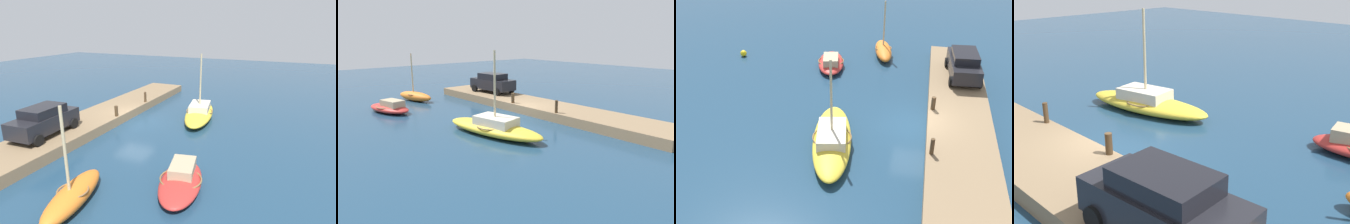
# 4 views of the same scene
# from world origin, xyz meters

# --- Properties ---
(ground_plane) EXTENTS (84.00, 84.00, 0.00)m
(ground_plane) POSITION_xyz_m (0.00, 0.00, 0.00)
(ground_plane) COLOR navy
(dock_platform) EXTENTS (21.58, 3.42, 0.63)m
(dock_platform) POSITION_xyz_m (0.00, -2.23, 0.31)
(dock_platform) COLOR #846B4C
(dock_platform) RESTS_ON ground_plane
(motorboat_red) EXTENTS (4.35, 2.59, 0.98)m
(motorboat_red) POSITION_xyz_m (6.80, 6.47, 0.38)
(motorboat_red) COLOR #B72D28
(motorboat_red) RESTS_ON ground_plane
(sailboat_yellow) EXTENTS (6.87, 3.13, 4.84)m
(sailboat_yellow) POSITION_xyz_m (-2.74, 4.16, 0.46)
(sailboat_yellow) COLOR gold
(sailboat_yellow) RESTS_ON ground_plane
(rowboat_orange) EXTENTS (4.15, 2.00, 4.13)m
(rowboat_orange) POSITION_xyz_m (9.68, 3.04, 0.43)
(rowboat_orange) COLOR orange
(rowboat_orange) RESTS_ON ground_plane
(mooring_post_west) EXTENTS (0.20, 0.20, 0.84)m
(mooring_post_west) POSITION_xyz_m (-3.21, -0.77, 1.05)
(mooring_post_west) COLOR #47331E
(mooring_post_west) RESTS_ON dock_platform
(mooring_post_mid_west) EXTENTS (0.24, 0.24, 0.75)m
(mooring_post_mid_west) POSITION_xyz_m (1.04, -0.77, 1.00)
(mooring_post_mid_west) COLOR #47331E
(mooring_post_mid_west) RESTS_ON dock_platform
(parked_car) EXTENTS (4.31, 2.22, 1.72)m
(parked_car) POSITION_xyz_m (5.72, -2.57, 1.52)
(parked_car) COLOR black
(parked_car) RESTS_ON dock_platform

